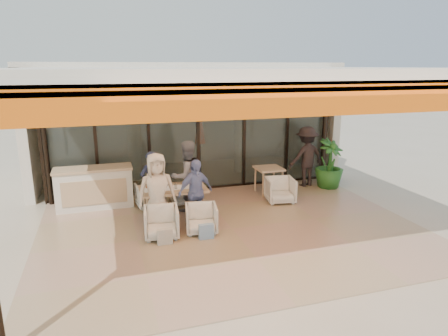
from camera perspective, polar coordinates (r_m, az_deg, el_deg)
The scene contains 21 objects.
ground at distance 8.72m, azimuth 1.14°, elevation -8.81°, with size 70.00×70.00×0.00m, color #C6B293.
terrace_floor at distance 8.72m, azimuth 1.14°, elevation -8.78°, with size 8.00×6.00×0.01m, color tan.
terrace_structure at distance 7.76m, azimuth 1.90°, elevation 13.02°, with size 8.00×6.00×3.40m.
glass_storefront at distance 11.05m, azimuth -3.75°, elevation 4.81°, with size 8.08×0.10×3.20m.
interior_block at distance 13.22m, azimuth -6.16°, elevation 9.09°, with size 9.05×3.62×3.52m.
host_counter at distance 10.31m, azimuth -18.03°, elevation -2.68°, with size 1.85×0.65×1.04m.
dining_table at distance 9.17m, azimuth -7.36°, elevation -3.18°, with size 1.50×0.90×0.93m.
chair_far_left at distance 10.11m, azimuth -10.54°, elevation -3.73°, with size 0.65×0.60×0.66m, color silver.
chair_far_right at distance 10.23m, azimuth -5.86°, elevation -3.41°, with size 0.62×0.58×0.64m, color silver.
chair_near_left at distance 8.33m, azimuth -8.93°, elevation -7.51°, with size 0.69×0.64×0.71m, color silver.
chair_near_right at distance 8.48m, azimuth -3.26°, elevation -7.08°, with size 0.65×0.61×0.67m, color silver.
diner_navy at distance 9.51m, azimuth -10.29°, elevation -2.15°, with size 0.56×0.37×1.53m, color #1B1F3B.
diner_grey at distance 9.61m, azimuth -5.35°, elevation -1.18°, with size 0.84×0.65×1.73m, color slate.
diner_cream at distance 8.63m, azimuth -9.55°, elevation -3.34°, with size 0.82×0.53×1.67m, color beige.
diner_periwinkle at distance 8.80m, azimuth -4.10°, elevation -3.47°, with size 0.87×0.36×1.48m, color #727DBE.
tote_bag_cream at distance 8.03m, azimuth -8.44°, elevation -9.75°, with size 0.30×0.10×0.34m, color silver.
tote_bag_blue at distance 8.18m, azimuth -2.55°, elevation -9.13°, with size 0.30×0.10×0.34m, color #99BFD8.
side_table at distance 10.96m, azimuth 6.43°, elevation -0.48°, with size 0.70×0.70×0.74m.
side_chair at distance 10.38m, azimuth 8.04°, elevation -2.99°, with size 0.70×0.65×0.72m, color silver.
standing_woman at distance 11.78m, azimuth 11.68°, elevation 1.58°, with size 1.14×0.65×1.76m, color black.
potted_palm at distance 11.79m, azimuth 14.82°, elevation 0.57°, with size 0.80×0.80×1.43m, color #1E5919.
Camera 1 is at (-2.54, -7.60, 3.44)m, focal length 32.00 mm.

